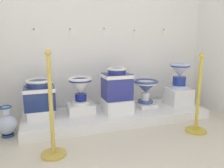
{
  "coord_description": "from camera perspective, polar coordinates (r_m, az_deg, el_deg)",
  "views": [
    {
      "loc": [
        0.65,
        -0.61,
        1.15
      ],
      "look_at": [
        1.64,
        2.28,
        0.54
      ],
      "focal_mm": 34.78,
      "sensor_mm": 36.0,
      "label": 1
    }
  ],
  "objects": [
    {
      "name": "wall_back",
      "position": [
        3.55,
        -1.39,
        17.68
      ],
      "size": [
        3.62,
        0.06,
        3.09
      ],
      "primitive_type": "cube",
      "color": "white",
      "rests_on": "ground_plane"
    },
    {
      "name": "display_platform",
      "position": [
        3.26,
        1.26,
        -8.13
      ],
      "size": [
        2.65,
        0.85,
        0.13
      ],
      "primitive_type": "cube",
      "color": "white",
      "rests_on": "ground_plane"
    },
    {
      "name": "plinth_block_pale_glazed",
      "position": [
        3.11,
        -18.23,
        -7.21
      ],
      "size": [
        0.33,
        0.35,
        0.12
      ],
      "primitive_type": "cube",
      "color": "white",
      "rests_on": "display_platform"
    },
    {
      "name": "antique_toilet_pale_glazed",
      "position": [
        3.04,
        -18.53,
        -2.4
      ],
      "size": [
        0.4,
        0.34,
        0.4
      ],
      "color": "navy",
      "rests_on": "plinth_block_pale_glazed"
    },
    {
      "name": "plinth_block_broad_patterned",
      "position": [
        3.16,
        -8.14,
        -6.35
      ],
      "size": [
        0.37,
        0.3,
        0.13
      ],
      "primitive_type": "cube",
      "color": "white",
      "rests_on": "display_platform"
    },
    {
      "name": "antique_toilet_broad_patterned",
      "position": [
        3.08,
        -8.3,
        -0.8
      ],
      "size": [
        0.34,
        0.34,
        0.39
      ],
      "color": "white",
      "rests_on": "plinth_block_broad_patterned"
    },
    {
      "name": "plinth_block_rightmost",
      "position": [
        3.19,
        1.24,
        -5.54
      ],
      "size": [
        0.39,
        0.4,
        0.19
      ],
      "primitive_type": "cube",
      "color": "white",
      "rests_on": "display_platform"
    },
    {
      "name": "antique_toilet_rightmost",
      "position": [
        3.11,
        1.27,
        0.22
      ],
      "size": [
        0.39,
        0.33,
        0.46
      ],
      "color": "navy",
      "rests_on": "plinth_block_rightmost"
    },
    {
      "name": "plinth_block_slender_white",
      "position": [
        3.5,
        8.72,
        -5.29
      ],
      "size": [
        0.28,
        0.33,
        0.06
      ],
      "primitive_type": "cube",
      "color": "white",
      "rests_on": "display_platform"
    },
    {
      "name": "antique_toilet_slender_white",
      "position": [
        3.43,
        8.86,
        -0.77
      ],
      "size": [
        0.38,
        0.38,
        0.36
      ],
      "color": "#3F5195",
      "rests_on": "plinth_block_slender_white"
    },
    {
      "name": "plinth_block_leftmost",
      "position": [
        3.73,
        17.02,
        -3.05
      ],
      "size": [
        0.38,
        0.35,
        0.25
      ],
      "primitive_type": "cube",
      "color": "white",
      "rests_on": "display_platform"
    },
    {
      "name": "antique_toilet_leftmost",
      "position": [
        3.66,
        17.35,
        2.64
      ],
      "size": [
        0.32,
        0.32,
        0.41
      ],
      "color": "silver",
      "rests_on": "plinth_block_leftmost"
    },
    {
      "name": "info_placard_first",
      "position": [
        3.33,
        -19.29,
        12.84
      ],
      "size": [
        0.11,
        0.01,
        0.12
      ],
      "color": "white"
    },
    {
      "name": "info_placard_second",
      "position": [
        3.37,
        -10.33,
        13.36
      ],
      "size": [
        0.12,
        0.01,
        0.13
      ],
      "color": "white"
    },
    {
      "name": "info_placard_third",
      "position": [
        3.49,
        -1.57,
        13.71
      ],
      "size": [
        0.11,
        0.01,
        0.14
      ],
      "color": "white"
    },
    {
      "name": "info_placard_fourth",
      "position": [
        3.68,
        6.42,
        13.21
      ],
      "size": [
        0.12,
        0.01,
        0.13
      ],
      "color": "white"
    },
    {
      "name": "info_placard_fifth",
      "position": [
        3.94,
        13.91,
        13.09
      ],
      "size": [
        0.13,
        0.01,
        0.15
      ],
      "color": "white"
    },
    {
      "name": "decorative_vase_spare",
      "position": [
        2.96,
        -25.92,
        -9.28
      ],
      "size": [
        0.24,
        0.24,
        0.38
      ],
      "color": "navy",
      "rests_on": "ground_plane"
    },
    {
      "name": "stanchion_post_near_left",
      "position": [
        2.27,
        -15.47,
        -10.39
      ],
      "size": [
        0.26,
        0.26,
        1.07
      ],
      "color": "gold",
      "rests_on": "ground_plane"
    },
    {
      "name": "stanchion_post_near_right",
      "position": [
        2.97,
        21.52,
        -6.28
      ],
      "size": [
        0.26,
        0.26,
        1.01
      ],
      "color": "gold",
      "rests_on": "ground_plane"
    }
  ]
}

